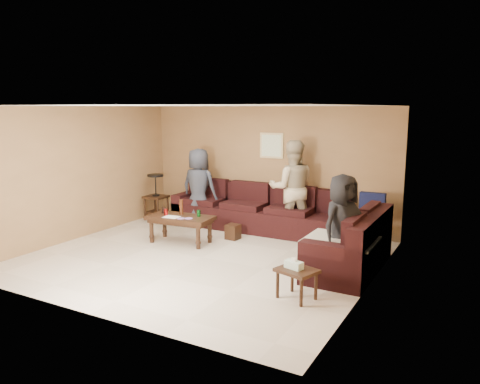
{
  "coord_description": "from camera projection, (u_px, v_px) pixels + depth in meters",
  "views": [
    {
      "loc": [
        4.16,
        -6.28,
        2.47
      ],
      "look_at": [
        0.25,
        0.85,
        1.0
      ],
      "focal_mm": 35.0,
      "sensor_mm": 36.0,
      "label": 1
    }
  ],
  "objects": [
    {
      "name": "side_table_right",
      "position": [
        296.0,
        272.0,
        6.08
      ],
      "size": [
        0.59,
        0.53,
        0.55
      ],
      "rotation": [
        0.0,
        0.0,
        -0.29
      ],
      "color": "black",
      "rests_on": "ground"
    },
    {
      "name": "person_left",
      "position": [
        199.0,
        187.0,
        9.85
      ],
      "size": [
        0.82,
        0.55,
        1.64
      ],
      "primitive_type": "imported",
      "rotation": [
        0.0,
        0.0,
        3.18
      ],
      "color": "#2F3542",
      "rests_on": "ground"
    },
    {
      "name": "sectional_sofa",
      "position": [
        284.0,
        225.0,
        8.69
      ],
      "size": [
        4.65,
        2.9,
        0.97
      ],
      "color": "black",
      "rests_on": "ground"
    },
    {
      "name": "end_table_left",
      "position": [
        156.0,
        196.0,
        10.37
      ],
      "size": [
        0.45,
        0.45,
        1.02
      ],
      "rotation": [
        0.0,
        0.0,
        0.01
      ],
      "color": "black",
      "rests_on": "ground"
    },
    {
      "name": "waste_bin",
      "position": [
        233.0,
        232.0,
        8.89
      ],
      "size": [
        0.25,
        0.25,
        0.28
      ],
      "primitive_type": "cube",
      "rotation": [
        0.0,
        0.0,
        -0.06
      ],
      "color": "black",
      "rests_on": "ground"
    },
    {
      "name": "coffee_table",
      "position": [
        180.0,
        220.0,
        8.62
      ],
      "size": [
        1.25,
        0.7,
        0.78
      ],
      "rotation": [
        0.0,
        0.0,
        0.08
      ],
      "color": "black",
      "rests_on": "ground"
    },
    {
      "name": "room",
      "position": [
        201.0,
        158.0,
        7.53
      ],
      "size": [
        5.6,
        5.5,
        2.5
      ],
      "color": "beige",
      "rests_on": "ground"
    },
    {
      "name": "person_middle",
      "position": [
        292.0,
        188.0,
        9.05
      ],
      "size": [
        1.13,
        1.04,
        1.87
      ],
      "primitive_type": "imported",
      "rotation": [
        0.0,
        0.0,
        3.61
      ],
      "color": "#BAAB8A",
      "rests_on": "ground"
    },
    {
      "name": "wall_art",
      "position": [
        272.0,
        146.0,
        9.61
      ],
      "size": [
        0.52,
        0.04,
        0.52
      ],
      "color": "#D0BC82",
      "rests_on": "ground"
    },
    {
      "name": "person_right",
      "position": [
        342.0,
        226.0,
        6.83
      ],
      "size": [
        0.74,
        0.88,
        1.53
      ],
      "primitive_type": "imported",
      "rotation": [
        0.0,
        0.0,
        1.17
      ],
      "color": "black",
      "rests_on": "ground"
    }
  ]
}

